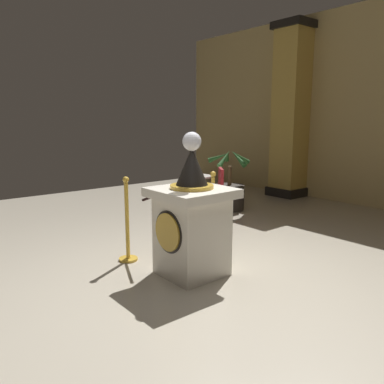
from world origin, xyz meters
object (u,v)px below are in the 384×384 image
Objects in this scene: cafe_table at (197,191)px; cafe_chair_red at (215,191)px; stanchion_near at (213,221)px; pedestal_clock at (192,221)px; potted_palm_left at (229,193)px; stanchion_far at (127,231)px.

cafe_chair_red reaches higher than cafe_table.
stanchion_near reaches higher than cafe_chair_red.
stanchion_near reaches higher than cafe_table.
pedestal_clock is at bearing -56.85° from stanchion_near.
pedestal_clock is 2.71m from cafe_table.
potted_palm_left is 1.61× the size of cafe_table.
potted_palm_left reaches higher than stanchion_far.
pedestal_clock is 3.35m from potted_palm_left.
pedestal_clock is 0.95m from stanchion_far.
pedestal_clock is at bearing -41.22° from cafe_table.
stanchion_near is 1.12× the size of cafe_chair_red.
potted_palm_left is at bearing 122.79° from cafe_chair_red.
pedestal_clock reaches higher than cafe_chair_red.
cafe_table is 0.61m from cafe_chair_red.
pedestal_clock is 2.14× the size of cafe_table.
cafe_chair_red is (-0.59, 2.04, 0.19)m from stanchion_far.
stanchion_near is at bearing -50.32° from potted_palm_left.
pedestal_clock reaches higher than stanchion_near.
cafe_chair_red is (-1.44, 1.69, -0.05)m from pedestal_clock.
stanchion_far is (-0.85, -0.35, -0.25)m from pedestal_clock.
cafe_table is (-2.03, 1.78, -0.14)m from pedestal_clock.
stanchion_far is at bearing -73.88° from cafe_chair_red.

